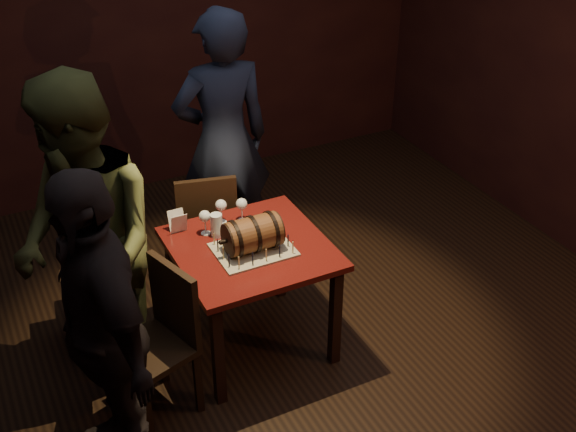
% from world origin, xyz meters
% --- Properties ---
extents(room_shell, '(5.04, 5.04, 2.80)m').
position_xyz_m(room_shell, '(0.00, 0.00, 1.40)').
color(room_shell, black).
rests_on(room_shell, ground).
extents(pub_table, '(0.90, 0.90, 0.75)m').
position_xyz_m(pub_table, '(-0.13, 0.14, 0.64)').
color(pub_table, '#460C0B').
rests_on(pub_table, ground).
extents(cake_board, '(0.45, 0.35, 0.01)m').
position_xyz_m(cake_board, '(-0.13, 0.09, 0.76)').
color(cake_board, '#A8A187').
rests_on(cake_board, pub_table).
extents(barrel_cake, '(0.38, 0.22, 0.22)m').
position_xyz_m(barrel_cake, '(-0.13, 0.09, 0.87)').
color(barrel_cake, brown).
rests_on(barrel_cake, cake_board).
extents(birthday_candles, '(0.40, 0.30, 0.09)m').
position_xyz_m(birthday_candles, '(-0.13, 0.09, 0.80)').
color(birthday_candles, '#DCC584').
rests_on(birthday_candles, cake_board).
extents(wine_glass_left, '(0.07, 0.07, 0.16)m').
position_xyz_m(wine_glass_left, '(-0.32, 0.38, 0.87)').
color(wine_glass_left, silver).
rests_on(wine_glass_left, pub_table).
extents(wine_glass_mid, '(0.07, 0.07, 0.16)m').
position_xyz_m(wine_glass_mid, '(-0.18, 0.46, 0.87)').
color(wine_glass_mid, silver).
rests_on(wine_glass_mid, pub_table).
extents(wine_glass_right, '(0.07, 0.07, 0.16)m').
position_xyz_m(wine_glass_right, '(-0.06, 0.42, 0.87)').
color(wine_glass_right, silver).
rests_on(wine_glass_right, pub_table).
extents(pint_of_ale, '(0.07, 0.07, 0.15)m').
position_xyz_m(pint_of_ale, '(-0.26, 0.33, 0.82)').
color(pint_of_ale, silver).
rests_on(pint_of_ale, pub_table).
extents(menu_card, '(0.10, 0.05, 0.13)m').
position_xyz_m(menu_card, '(-0.46, 0.48, 0.81)').
color(menu_card, white).
rests_on(menu_card, pub_table).
extents(chair_back, '(0.48, 0.48, 0.93)m').
position_xyz_m(chair_back, '(-0.16, 0.81, 0.52)').
color(chair_back, black).
rests_on(chair_back, ground).
extents(chair_left_rear, '(0.45, 0.45, 0.93)m').
position_xyz_m(chair_left_rear, '(-0.91, 0.58, 0.52)').
color(chair_left_rear, black).
rests_on(chair_left_rear, ground).
extents(chair_left_front, '(0.50, 0.50, 0.93)m').
position_xyz_m(chair_left_front, '(-0.78, -0.12, 0.52)').
color(chair_left_front, black).
rests_on(chair_left_front, ground).
extents(person_back, '(0.72, 0.49, 1.90)m').
position_xyz_m(person_back, '(0.12, 1.14, 0.95)').
color(person_back, black).
rests_on(person_back, ground).
extents(person_left_rear, '(0.87, 1.04, 1.92)m').
position_xyz_m(person_left_rear, '(-1.04, 0.25, 0.96)').
color(person_left_rear, '#3B4120').
rests_on(person_left_rear, ground).
extents(person_left_front, '(0.54, 1.06, 1.74)m').
position_xyz_m(person_left_front, '(-1.13, -0.37, 0.87)').
color(person_left_front, black).
rests_on(person_left_front, ground).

